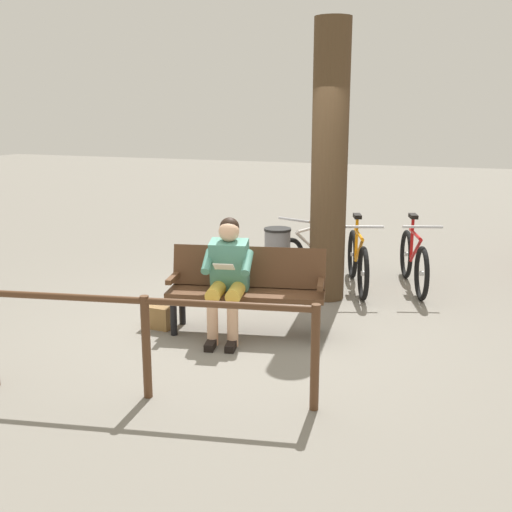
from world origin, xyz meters
name	(u,v)px	position (x,y,z in m)	size (l,w,h in m)	color
ground_plane	(236,330)	(0.00, 0.00, 0.00)	(40.00, 40.00, 0.00)	slate
bench	(247,283)	(-0.12, -0.04, 0.51)	(1.66, 0.80, 0.87)	#51331E
person_reading	(228,272)	(0.01, 0.16, 0.66)	(0.54, 0.82, 1.20)	#4C8C7A
handbag	(158,317)	(0.79, 0.24, 0.12)	(0.30, 0.14, 0.24)	olive
tree_trunk	(329,164)	(-0.61, -1.45, 1.63)	(0.42, 0.42, 3.26)	#4C3823
litter_bin	(277,261)	(0.02, -1.44, 0.41)	(0.34, 0.34, 0.83)	slate
bicycle_orange	(414,261)	(-1.56, -2.24, 0.36)	(0.63, 1.62, 0.94)	black
bicycle_purple	(358,261)	(-0.88, -1.99, 0.36)	(0.66, 1.61, 0.94)	black
bicycle_black	(311,254)	(-0.22, -2.17, 0.36)	(0.66, 1.61, 0.94)	black
railing_fence	(146,329)	(0.07, 1.69, 0.58)	(2.69, 0.58, 0.85)	#51331E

